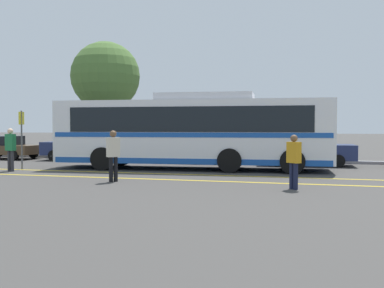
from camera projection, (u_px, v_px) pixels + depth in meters
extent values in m
plane|color=#423F3D|center=(181.00, 169.00, 20.04)|extent=(220.00, 220.00, 0.00)
cube|color=gold|center=(177.00, 174.00, 17.74)|extent=(31.95, 0.20, 0.01)
cube|color=gold|center=(162.00, 179.00, 15.97)|extent=(31.95, 0.20, 0.01)
cube|color=#99999E|center=(216.00, 160.00, 24.61)|extent=(39.95, 0.36, 0.15)
cube|color=silver|center=(192.00, 132.00, 19.80)|extent=(12.12, 3.51, 2.70)
cube|color=black|center=(192.00, 120.00, 19.78)|extent=(10.45, 3.42, 1.06)
cube|color=#194CA5|center=(192.00, 134.00, 19.80)|extent=(11.88, 3.53, 0.20)
cube|color=#194CA5|center=(192.00, 159.00, 19.85)|extent=(11.88, 3.52, 0.24)
cube|color=black|center=(66.00, 130.00, 20.92)|extent=(0.22, 2.28, 2.00)
cube|color=black|center=(66.00, 105.00, 20.88)|extent=(0.18, 1.81, 0.24)
cube|color=silver|center=(205.00, 97.00, 19.63)|extent=(4.33, 2.39, 0.31)
cube|color=black|center=(61.00, 155.00, 21.02)|extent=(0.19, 1.94, 0.04)
cube|color=black|center=(61.00, 159.00, 21.03)|extent=(0.19, 1.94, 0.04)
cylinder|color=black|center=(102.00, 159.00, 19.32)|extent=(1.02, 0.36, 1.00)
cylinder|color=black|center=(122.00, 155.00, 21.76)|extent=(1.02, 0.36, 1.00)
cylinder|color=black|center=(229.00, 161.00, 18.29)|extent=(1.02, 0.36, 1.00)
cylinder|color=black|center=(235.00, 157.00, 20.73)|extent=(1.02, 0.36, 1.00)
cylinder|color=black|center=(292.00, 161.00, 17.82)|extent=(1.02, 0.36, 1.00)
cylinder|color=black|center=(291.00, 157.00, 20.26)|extent=(1.02, 0.36, 1.00)
cube|color=#4C3823|center=(5.00, 149.00, 26.27)|extent=(4.10, 1.97, 0.51)
cube|color=black|center=(4.00, 140.00, 26.28)|extent=(1.74, 1.70, 0.53)
cylinder|color=black|center=(33.00, 153.00, 26.80)|extent=(0.60, 0.21, 0.60)
cylinder|color=black|center=(14.00, 155.00, 25.06)|extent=(0.60, 0.21, 0.60)
cube|color=navy|center=(84.00, 148.00, 25.15)|extent=(4.57, 2.11, 0.73)
cube|color=black|center=(82.00, 138.00, 25.15)|extent=(1.97, 1.75, 0.42)
cylinder|color=black|center=(114.00, 154.00, 25.74)|extent=(0.61, 0.23, 0.60)
cylinder|color=black|center=(101.00, 156.00, 24.01)|extent=(0.61, 0.23, 0.60)
cylinder|color=black|center=(69.00, 154.00, 26.33)|extent=(0.61, 0.23, 0.60)
cylinder|color=black|center=(54.00, 156.00, 24.59)|extent=(0.61, 0.23, 0.60)
cube|color=black|center=(193.00, 151.00, 23.65)|extent=(4.64, 2.01, 0.60)
cube|color=black|center=(191.00, 141.00, 23.66)|extent=(1.97, 1.71, 0.47)
cylinder|color=black|center=(223.00, 156.00, 24.10)|extent=(0.61, 0.22, 0.60)
cylinder|color=black|center=(215.00, 158.00, 22.39)|extent=(0.61, 0.22, 0.60)
cylinder|color=black|center=(173.00, 155.00, 24.93)|extent=(0.61, 0.22, 0.60)
cylinder|color=black|center=(162.00, 157.00, 23.22)|extent=(0.61, 0.22, 0.60)
cube|color=navy|center=(306.00, 152.00, 21.78)|extent=(4.60, 2.15, 0.73)
cube|color=black|center=(304.00, 139.00, 21.77)|extent=(1.98, 1.78, 0.55)
cylinder|color=black|center=(334.00, 158.00, 22.38)|extent=(0.61, 0.23, 0.60)
cylinder|color=black|center=(338.00, 161.00, 20.61)|extent=(0.61, 0.23, 0.60)
cylinder|color=black|center=(277.00, 158.00, 22.96)|extent=(0.61, 0.23, 0.60)
cylinder|color=black|center=(277.00, 160.00, 21.20)|extent=(0.61, 0.23, 0.60)
cylinder|color=#2D2D33|center=(9.00, 161.00, 18.92)|extent=(0.14, 0.14, 0.88)
cylinder|color=#2D2D33|center=(12.00, 161.00, 18.84)|extent=(0.14, 0.14, 0.88)
cube|color=#1E723F|center=(10.00, 142.00, 18.85)|extent=(0.45, 0.29, 0.70)
sphere|color=beige|center=(10.00, 131.00, 18.83)|extent=(0.24, 0.24, 0.24)
cylinder|color=black|center=(111.00, 169.00, 15.27)|extent=(0.14, 0.14, 0.85)
cylinder|color=black|center=(116.00, 169.00, 15.36)|extent=(0.14, 0.14, 0.85)
cube|color=beige|center=(113.00, 147.00, 15.28)|extent=(0.45, 0.46, 0.67)
sphere|color=brown|center=(113.00, 134.00, 15.27)|extent=(0.23, 0.23, 0.23)
cylinder|color=#191E38|center=(292.00, 176.00, 13.51)|extent=(0.14, 0.14, 0.80)
cylinder|color=#191E38|center=(296.00, 176.00, 13.37)|extent=(0.14, 0.14, 0.80)
cube|color=orange|center=(294.00, 152.00, 13.41)|extent=(0.45, 0.45, 0.63)
sphere|color=brown|center=(294.00, 138.00, 13.40)|extent=(0.22, 0.22, 0.22)
cylinder|color=#59595E|center=(22.00, 140.00, 19.77)|extent=(0.07, 0.07, 2.59)
cube|color=yellow|center=(21.00, 118.00, 19.73)|extent=(0.06, 0.40, 0.56)
cylinder|color=#513823|center=(106.00, 128.00, 30.45)|extent=(0.28, 0.28, 3.56)
sphere|color=#4C7033|center=(106.00, 76.00, 30.32)|extent=(4.65, 4.65, 4.65)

